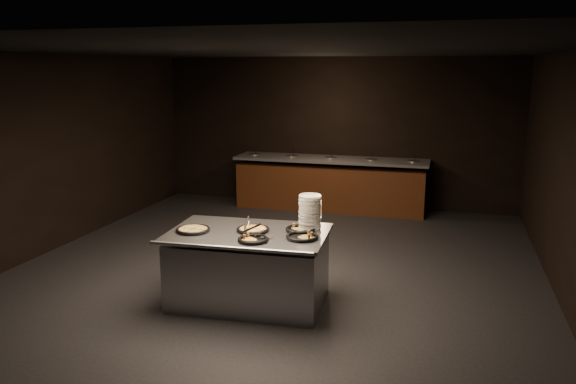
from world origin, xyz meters
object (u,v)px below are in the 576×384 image
serving_counter (249,269)px  pan_veggie_whole (193,230)px  pan_cheese_whole (253,229)px  plate_stack (310,212)px

serving_counter → pan_veggie_whole: bearing=-168.7°
pan_veggie_whole → pan_cheese_whole: bearing=16.8°
serving_counter → pan_cheese_whole: (0.04, 0.04, 0.47)m
plate_stack → pan_veggie_whole: bearing=-159.2°
serving_counter → pan_veggie_whole: (-0.61, -0.16, 0.47)m
serving_counter → pan_veggie_whole: 0.79m
pan_cheese_whole → pan_veggie_whole: bearing=-163.2°
serving_counter → pan_veggie_whole: pan_veggie_whole is taller
serving_counter → pan_veggie_whole: size_ratio=4.76×
serving_counter → pan_cheese_whole: bearing=36.5°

